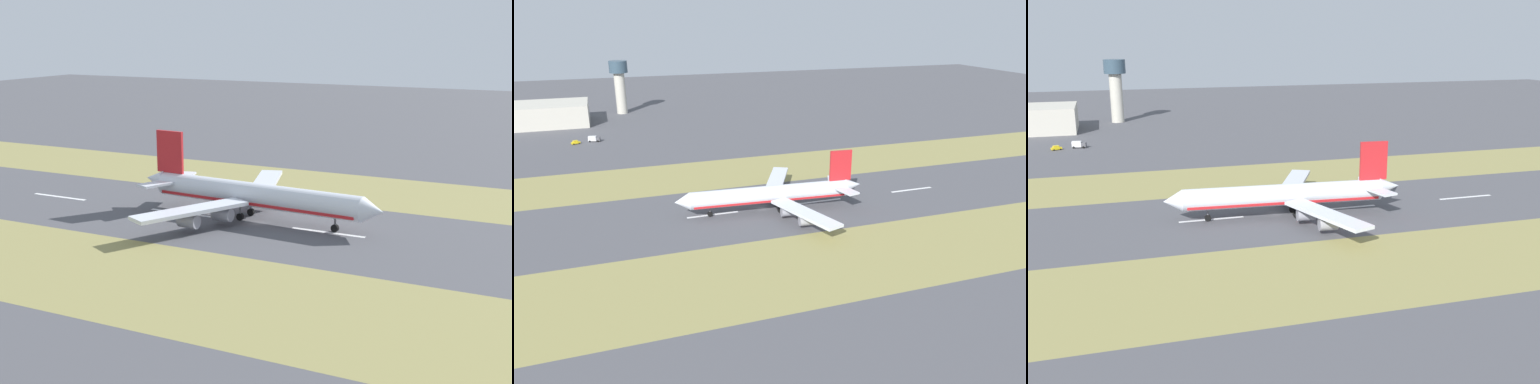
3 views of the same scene
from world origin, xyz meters
The scene contains 7 objects.
ground_plane centered at (0.00, 0.00, 0.00)m, with size 800.00×800.00×0.00m, color #4C4C51.
grass_median_west centered at (-45.00, 0.00, 0.00)m, with size 40.00×600.00×0.01m, color olive.
grass_median_east centered at (45.00, 0.00, 0.00)m, with size 40.00×600.00×0.01m, color olive.
centreline_dash_near centered at (0.00, -61.64, 0.01)m, with size 1.20×18.00×0.01m, color silver.
centreline_dash_mid centered at (0.00, -21.64, 0.01)m, with size 1.20×18.00×0.01m, color silver.
centreline_dash_far centered at (0.00, 18.36, 0.01)m, with size 1.20×18.00×0.01m, color silver.
airplane_main_jet centered at (-2.89, -3.54, 6.02)m, with size 63.97×67.22×20.20m.
Camera 1 is at (149.84, 73.33, 46.92)m, focal length 50.00 mm.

